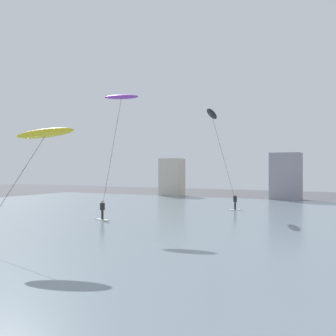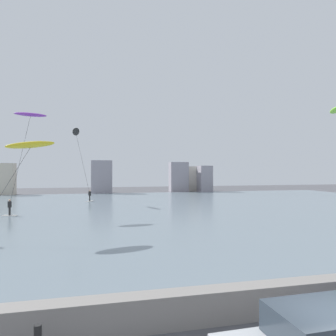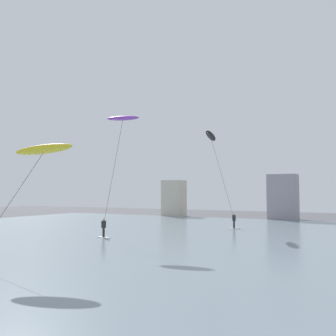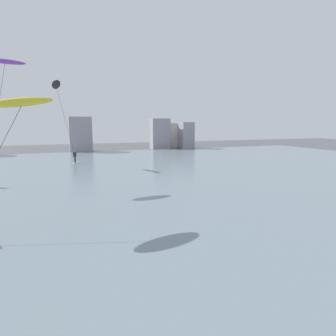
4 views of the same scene
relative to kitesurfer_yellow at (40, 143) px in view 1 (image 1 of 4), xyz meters
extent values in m
cube|color=slate|center=(9.73, 12.99, -5.84)|extent=(84.00, 52.00, 0.10)
cube|color=beige|center=(-11.99, 40.37, -2.92)|extent=(3.39, 2.87, 5.92)
cube|color=gray|center=(5.67, 40.47, -2.61)|extent=(4.06, 3.09, 6.55)
cylinder|color=#333333|center=(-1.00, -0.78, -2.16)|extent=(2.47, 1.94, 5.07)
ellipsoid|color=yellow|center=(0.22, 0.17, 0.52)|extent=(3.40, 2.31, 0.99)
cube|color=silver|center=(3.70, 23.59, -5.76)|extent=(1.22, 1.37, 0.06)
cylinder|color=black|center=(3.70, 23.59, -5.34)|extent=(0.20, 0.20, 0.78)
cube|color=black|center=(3.70, 23.59, -4.65)|extent=(0.40, 0.38, 0.60)
sphere|color=tan|center=(3.70, 23.59, -4.24)|extent=(0.20, 0.20, 0.20)
cylinder|color=#333333|center=(2.79, 22.62, -0.40)|extent=(1.86, 1.97, 8.60)
ellipsoid|color=black|center=(1.88, 21.65, 4.05)|extent=(1.39, 2.91, 1.24)
cube|color=silver|center=(-3.77, 10.85, -5.76)|extent=(1.47, 0.85, 0.06)
cylinder|color=black|center=(-3.77, 10.85, -5.34)|extent=(0.20, 0.20, 0.78)
cube|color=black|center=(-3.77, 10.85, -4.65)|extent=(0.31, 0.39, 0.60)
sphere|color=tan|center=(-3.77, 10.85, -4.24)|extent=(0.20, 0.20, 0.20)
cylinder|color=#333333|center=(-2.82, 10.85, -0.24)|extent=(1.93, 0.04, 8.92)
ellipsoid|color=purple|center=(-1.87, 10.84, 4.37)|extent=(3.15, 1.22, 0.48)
camera|label=1|loc=(16.37, -16.46, -1.38)|focal=42.84mm
camera|label=2|loc=(4.62, -22.70, -1.21)|focal=33.12mm
camera|label=3|loc=(16.06, -14.91, -1.87)|focal=39.74mm
camera|label=4|loc=(1.92, -16.32, -0.53)|focal=30.76mm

